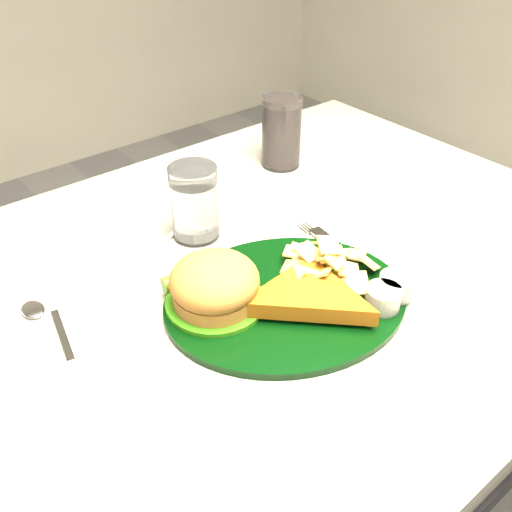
{
  "coord_description": "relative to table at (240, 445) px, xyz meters",
  "views": [
    {
      "loc": [
        -0.37,
        -0.5,
        1.24
      ],
      "look_at": [
        0.01,
        -0.03,
        0.8
      ],
      "focal_mm": 40.0,
      "sensor_mm": 36.0,
      "label": 1
    }
  ],
  "objects": [
    {
      "name": "cola_glass",
      "position": [
        0.28,
        0.22,
        0.44
      ],
      "size": [
        0.08,
        0.08,
        0.13
      ],
      "primitive_type": "cylinder",
      "rotation": [
        0.0,
        0.0,
        0.2
      ],
      "color": "black",
      "rests_on": "table"
    },
    {
      "name": "fork_napkin",
      "position": [
        0.16,
        -0.07,
        0.38
      ],
      "size": [
        0.14,
        0.17,
        0.01
      ],
      "primitive_type": null,
      "rotation": [
        0.0,
        0.0,
        -0.14
      ],
      "color": "white",
      "rests_on": "table"
    },
    {
      "name": "water_glass",
      "position": [
        0.02,
        0.12,
        0.43
      ],
      "size": [
        0.08,
        0.08,
        0.11
      ],
      "primitive_type": "cylinder",
      "rotation": [
        0.0,
        0.0,
        0.1
      ],
      "color": "silver",
      "rests_on": "table"
    },
    {
      "name": "table",
      "position": [
        0.0,
        0.0,
        0.0
      ],
      "size": [
        1.2,
        0.8,
        0.75
      ],
      "primitive_type": null,
      "color": "#A29D92",
      "rests_on": "ground"
    },
    {
      "name": "dinner_plate",
      "position": [
        0.02,
        -0.08,
        0.41
      ],
      "size": [
        0.39,
        0.36,
        0.07
      ],
      "primitive_type": null,
      "rotation": [
        0.0,
        0.0,
        -0.35
      ],
      "color": "black",
      "rests_on": "table"
    },
    {
      "name": "spoon",
      "position": [
        -0.23,
        0.04,
        0.38
      ],
      "size": [
        0.06,
        0.14,
        0.01
      ],
      "primitive_type": null,
      "rotation": [
        0.0,
        0.0,
        -0.2
      ],
      "color": "silver",
      "rests_on": "table"
    },
    {
      "name": "wrapped_straw",
      "position": [
        -0.03,
        0.14,
        0.38
      ],
      "size": [
        0.2,
        0.15,
        0.01
      ],
      "primitive_type": null,
      "rotation": [
        0.0,
        0.0,
        0.47
      ],
      "color": "white",
      "rests_on": "table"
    }
  ]
}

